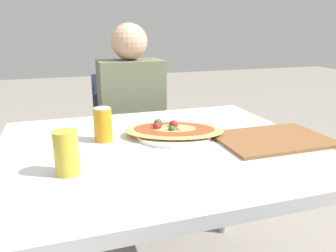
# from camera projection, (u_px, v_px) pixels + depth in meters

# --- Properties ---
(dining_table) EXTENTS (1.11, 0.94, 0.73)m
(dining_table) POSITION_uv_depth(u_px,v_px,m) (159.00, 164.00, 1.19)
(dining_table) COLOR silver
(dining_table) RESTS_ON ground_plane
(chair_far_seated) EXTENTS (0.40, 0.40, 0.87)m
(chair_far_seated) POSITION_uv_depth(u_px,v_px,m) (129.00, 137.00, 1.97)
(chair_far_seated) COLOR #2D3851
(chair_far_seated) RESTS_ON ground_plane
(person_seated) EXTENTS (0.34, 0.25, 1.16)m
(person_seated) POSITION_uv_depth(u_px,v_px,m) (132.00, 113.00, 1.82)
(person_seated) COLOR #2D2D38
(person_seated) RESTS_ON ground_plane
(pizza_main) EXTENTS (0.43, 0.33, 0.06)m
(pizza_main) POSITION_uv_depth(u_px,v_px,m) (174.00, 131.00, 1.25)
(pizza_main) COLOR white
(pizza_main) RESTS_ON dining_table
(soda_can) EXTENTS (0.07, 0.07, 0.12)m
(soda_can) POSITION_uv_depth(u_px,v_px,m) (103.00, 125.00, 1.19)
(soda_can) COLOR orange
(soda_can) RESTS_ON dining_table
(drink_glass) EXTENTS (0.07, 0.07, 0.13)m
(drink_glass) POSITION_uv_depth(u_px,v_px,m) (66.00, 153.00, 0.92)
(drink_glass) COLOR gold
(drink_glass) RESTS_ON dining_table
(serving_tray) EXTENTS (0.40, 0.28, 0.01)m
(serving_tray) POSITION_uv_depth(u_px,v_px,m) (272.00, 139.00, 1.21)
(serving_tray) COLOR brown
(serving_tray) RESTS_ON dining_table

